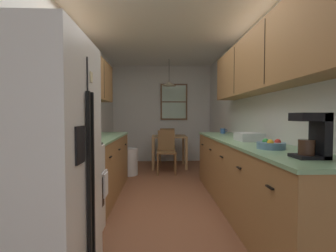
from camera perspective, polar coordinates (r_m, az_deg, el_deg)
ground_plane at (r=4.08m, az=-0.85°, el=-14.89°), size 12.00×12.00×0.00m
wall_left at (r=4.09m, az=-20.14°, el=3.14°), size 0.10×9.00×2.55m
wall_right at (r=4.16m, az=18.11°, el=3.15°), size 0.10×9.00×2.55m
wall_back at (r=6.55m, az=-1.44°, el=2.87°), size 4.40×0.10×2.55m
ceiling_slab at (r=4.14m, az=-0.88°, el=21.85°), size 4.40×9.00×0.08m
refrigerator at (r=1.83m, az=-29.65°, el=-8.68°), size 0.77×0.77×1.72m
stove_range at (r=2.60m, az=-23.15°, el=-14.23°), size 0.66×0.65×1.10m
microwave_over_range at (r=2.57m, az=-25.96°, el=11.56°), size 0.39×0.58×0.34m
counter_left at (r=3.87m, az=-15.93°, el=-9.01°), size 0.64×2.08×0.90m
upper_cabinets_left at (r=3.84m, az=-18.40°, el=11.23°), size 0.33×2.16×0.66m
counter_right at (r=3.25m, az=17.84°, el=-11.20°), size 0.64×3.30×0.90m
upper_cabinets_right at (r=3.24m, az=20.86°, el=13.80°), size 0.33×2.98×0.71m
dining_table at (r=5.74m, az=0.25°, el=-3.67°), size 0.80×0.72×0.75m
dining_chair_near at (r=5.19m, az=-0.40°, el=-5.53°), size 0.40×0.40×0.90m
dining_chair_far at (r=6.32m, az=-0.23°, el=-4.14°), size 0.41×0.41×0.90m
pendant_light at (r=5.76m, az=0.25°, el=9.95°), size 0.33×0.33×0.63m
back_window at (r=6.50m, az=1.40°, el=5.69°), size 0.72×0.05×0.96m
trash_bin at (r=5.09m, az=-9.15°, el=-8.28°), size 0.35×0.35×0.55m
storage_canister at (r=2.93m, az=-20.27°, el=-2.22°), size 0.13×0.13×0.16m
dish_towel at (r=2.64m, az=-14.46°, el=-13.20°), size 0.02×0.16×0.24m
coffee_maker at (r=2.03m, az=31.11°, el=-1.72°), size 0.22×0.18×0.33m
mug_by_coffeemaker at (r=4.42m, az=12.83°, el=-1.14°), size 0.13×0.09×0.09m
fruit_bowl at (r=2.45m, az=23.11°, el=-4.10°), size 0.25×0.25×0.09m
dish_rack at (r=3.17m, az=18.51°, el=-2.41°), size 0.28×0.34×0.10m
table_serving_bowl at (r=5.65m, az=0.06°, el=-2.04°), size 0.17×0.17×0.06m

